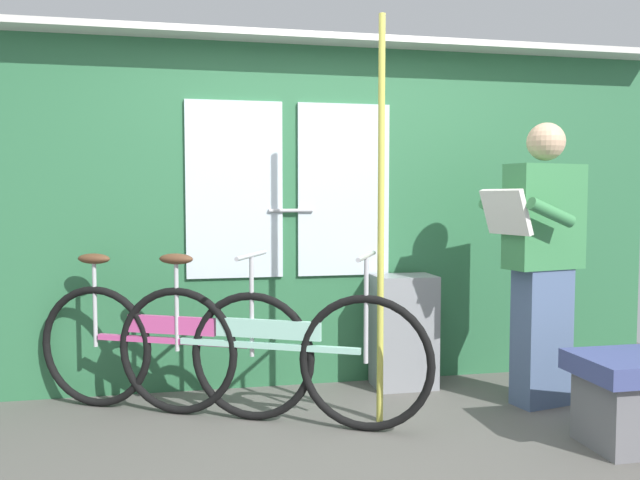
{
  "coord_description": "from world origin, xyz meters",
  "views": [
    {
      "loc": [
        -0.87,
        -3.01,
        1.22
      ],
      "look_at": [
        -0.16,
        0.41,
        0.99
      ],
      "focal_mm": 37.05,
      "sensor_mm": 36.0,
      "label": 1
    }
  ],
  "objects": [
    {
      "name": "handrail_pole",
      "position": [
        0.16,
        0.35,
        1.09
      ],
      "size": [
        0.04,
        0.04,
        2.17
      ],
      "primitive_type": "cylinder",
      "color": "#C6C14C",
      "rests_on": "ground_plane"
    },
    {
      "name": "bicycle_near_door",
      "position": [
        -0.95,
        0.73,
        0.38
      ],
      "size": [
        1.51,
        0.79,
        0.91
      ],
      "rotation": [
        0.0,
        0.0,
        -0.45
      ],
      "color": "black",
      "rests_on": "ground_plane"
    },
    {
      "name": "bicycle_leaning_behind",
      "position": [
        -0.44,
        0.47,
        0.38
      ],
      "size": [
        1.62,
        0.86,
        0.93
      ],
      "rotation": [
        0.0,
        0.0,
        -0.46
      ],
      "color": "black",
      "rests_on": "ground_plane"
    },
    {
      "name": "passenger_reading_newspaper",
      "position": [
        1.16,
        0.44,
        0.86
      ],
      "size": [
        0.6,
        0.53,
        1.64
      ],
      "rotation": [
        0.0,
        0.0,
        3.35
      ],
      "color": "slate",
      "rests_on": "ground_plane"
    },
    {
      "name": "ground_plane",
      "position": [
        0.0,
        0.0,
        -0.02
      ],
      "size": [
        5.68,
        3.94,
        0.04
      ],
      "primitive_type": "cube",
      "color": "#56544F"
    },
    {
      "name": "trash_bin_by_wall",
      "position": [
        0.5,
        0.95,
        0.36
      ],
      "size": [
        0.38,
        0.28,
        0.72
      ],
      "primitive_type": "cube",
      "color": "gray",
      "rests_on": "ground_plane"
    },
    {
      "name": "train_door_wall",
      "position": [
        -0.01,
        1.16,
        1.16
      ],
      "size": [
        4.68,
        0.28,
        2.21
      ],
      "color": "#2D6B42",
      "rests_on": "ground_plane"
    }
  ]
}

